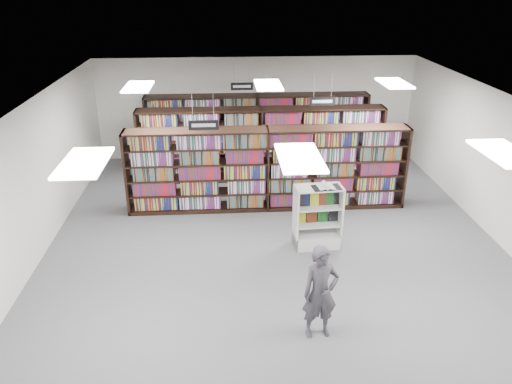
{
  "coord_description": "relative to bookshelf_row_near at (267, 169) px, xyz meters",
  "views": [
    {
      "loc": [
        -1.06,
        -9.6,
        5.56
      ],
      "look_at": [
        -0.39,
        0.5,
        1.1
      ],
      "focal_mm": 35.0,
      "sensor_mm": 36.0,
      "label": 1
    }
  ],
  "objects": [
    {
      "name": "bookshelf_row_far",
      "position": [
        0.0,
        3.7,
        0.0
      ],
      "size": [
        7.0,
        0.6,
        2.1
      ],
      "color": "black",
      "rests_on": "floor"
    },
    {
      "name": "wall_back",
      "position": [
        0.0,
        4.0,
        0.55
      ],
      "size": [
        10.0,
        0.1,
        3.2
      ],
      "primitive_type": "cube",
      "color": "white",
      "rests_on": "ground"
    },
    {
      "name": "wall_right",
      "position": [
        5.0,
        -2.0,
        0.55
      ],
      "size": [
        0.1,
        12.0,
        3.2
      ],
      "primitive_type": "cube",
      "color": "white",
      "rests_on": "ground"
    },
    {
      "name": "shopper",
      "position": [
        0.42,
        -4.97,
        -0.23
      ],
      "size": [
        0.65,
        0.47,
        1.65
      ],
      "primitive_type": "imported",
      "rotation": [
        0.0,
        0.0,
        0.13
      ],
      "color": "#433F48",
      "rests_on": "floor"
    },
    {
      "name": "troffer_back_left",
      "position": [
        -3.0,
        0.0,
        2.11
      ],
      "size": [
        0.6,
        1.2,
        0.04
      ],
      "primitive_type": "cube",
      "color": "white",
      "rests_on": "ceiling"
    },
    {
      "name": "bookshelf_row_near",
      "position": [
        0.0,
        0.0,
        0.0
      ],
      "size": [
        7.0,
        0.6,
        2.1
      ],
      "color": "black",
      "rests_on": "floor"
    },
    {
      "name": "troffer_front_right",
      "position": [
        3.0,
        -5.0,
        2.11
      ],
      "size": [
        0.6,
        1.2,
        0.04
      ],
      "primitive_type": "cube",
      "color": "white",
      "rests_on": "ceiling"
    },
    {
      "name": "troffer_back_center",
      "position": [
        0.0,
        0.0,
        2.11
      ],
      "size": [
        0.6,
        1.2,
        0.04
      ],
      "primitive_type": "cube",
      "color": "white",
      "rests_on": "ceiling"
    },
    {
      "name": "aisle_sign_right",
      "position": [
        1.5,
        1.0,
        1.48
      ],
      "size": [
        0.65,
        0.02,
        0.8
      ],
      "color": "#B2B2B7",
      "rests_on": "ceiling"
    },
    {
      "name": "troffer_back_right",
      "position": [
        3.0,
        0.0,
        2.11
      ],
      "size": [
        0.6,
        1.2,
        0.04
      ],
      "primitive_type": "cube",
      "color": "white",
      "rests_on": "ceiling"
    },
    {
      "name": "open_book",
      "position": [
        1.05,
        -2.1,
        0.4
      ],
      "size": [
        0.64,
        0.41,
        0.13
      ],
      "rotation": [
        0.0,
        0.0,
        0.11
      ],
      "color": "black",
      "rests_on": "endcap_display"
    },
    {
      "name": "endcap_display",
      "position": [
        0.91,
        -2.01,
        -0.57
      ],
      "size": [
        1.04,
        0.57,
        1.42
      ],
      "rotation": [
        0.0,
        0.0,
        0.06
      ],
      "color": "silver",
      "rests_on": "floor"
    },
    {
      "name": "floor",
      "position": [
        0.0,
        -2.0,
        -1.05
      ],
      "size": [
        12.0,
        12.0,
        0.0
      ],
      "primitive_type": "plane",
      "color": "#48484D",
      "rests_on": "ground"
    },
    {
      "name": "aisle_sign_center",
      "position": [
        -0.5,
        3.0,
        1.48
      ],
      "size": [
        0.65,
        0.02,
        0.8
      ],
      "color": "#B2B2B7",
      "rests_on": "ceiling"
    },
    {
      "name": "troffer_front_center",
      "position": [
        0.0,
        -5.0,
        2.11
      ],
      "size": [
        0.6,
        1.2,
        0.04
      ],
      "primitive_type": "cube",
      "color": "white",
      "rests_on": "ceiling"
    },
    {
      "name": "wall_left",
      "position": [
        -5.0,
        -2.0,
        0.55
      ],
      "size": [
        0.1,
        12.0,
        3.2
      ],
      "primitive_type": "cube",
      "color": "white",
      "rests_on": "ground"
    },
    {
      "name": "ceiling",
      "position": [
        0.0,
        -2.0,
        2.15
      ],
      "size": [
        10.0,
        12.0,
        0.1
      ],
      "primitive_type": "cube",
      "color": "white",
      "rests_on": "wall_back"
    },
    {
      "name": "troffer_front_left",
      "position": [
        -3.0,
        -5.0,
        2.11
      ],
      "size": [
        0.6,
        1.2,
        0.04
      ],
      "primitive_type": "cube",
      "color": "white",
      "rests_on": "ceiling"
    },
    {
      "name": "aisle_sign_left",
      "position": [
        -1.5,
        -1.0,
        1.48
      ],
      "size": [
        0.65,
        0.02,
        0.8
      ],
      "color": "#B2B2B7",
      "rests_on": "ceiling"
    },
    {
      "name": "bookshelf_row_mid",
      "position": [
        0.0,
        2.0,
        0.0
      ],
      "size": [
        7.0,
        0.6,
        2.1
      ],
      "color": "black",
      "rests_on": "floor"
    }
  ]
}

